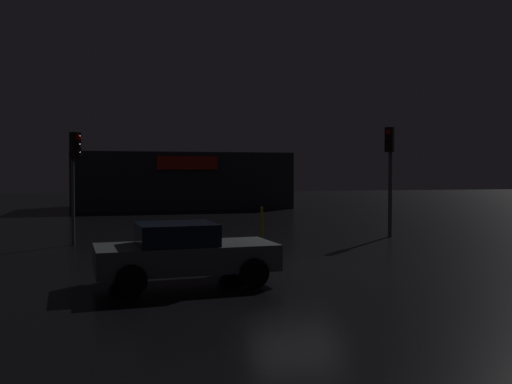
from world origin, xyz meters
The scene contains 6 objects.
ground_plane centered at (0.00, 0.00, 0.00)m, with size 120.00×120.00×0.00m, color black.
store_building centered at (0.12, 27.60, 2.02)m, with size 15.36×7.76×4.03m.
traffic_signal_main centered at (5.95, 6.01, 3.08)m, with size 0.42×0.42×4.43m.
traffic_signal_opposite centered at (-6.18, 6.51, 3.02)m, with size 0.42×0.42×4.04m.
car_near centered at (-3.30, -1.53, 0.74)m, with size 4.26×2.28×1.44m.
bollard_kerb_a centered at (0.97, 7.35, 0.61)m, with size 0.09×0.09×1.22m, color gold.
Camera 1 is at (-4.94, -14.61, 2.61)m, focal length 39.53 mm.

